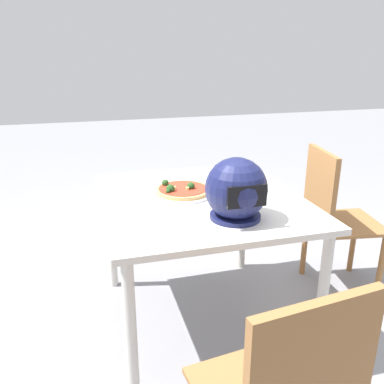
# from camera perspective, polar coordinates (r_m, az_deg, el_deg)

# --- Properties ---
(ground_plane) EXTENTS (14.00, 14.00, 0.00)m
(ground_plane) POSITION_cam_1_polar(r_m,az_deg,el_deg) (2.42, 1.18, -17.23)
(ground_plane) COLOR gray
(dining_table) EXTENTS (1.00, 1.08, 0.73)m
(dining_table) POSITION_cam_1_polar(r_m,az_deg,el_deg) (2.10, 1.31, -2.81)
(dining_table) COLOR beige
(dining_table) RESTS_ON ground
(pizza_plate) EXTENTS (0.32, 0.32, 0.01)m
(pizza_plate) POSITION_cam_1_polar(r_m,az_deg,el_deg) (2.12, -1.29, -0.12)
(pizza_plate) COLOR white
(pizza_plate) RESTS_ON dining_table
(pizza) EXTENTS (0.29, 0.29, 0.06)m
(pizza) POSITION_cam_1_polar(r_m,az_deg,el_deg) (2.11, -1.42, 0.35)
(pizza) COLOR tan
(pizza) RESTS_ON pizza_plate
(motorcycle_helmet) EXTENTS (0.28, 0.28, 0.28)m
(motorcycle_helmet) POSITION_cam_1_polar(r_m,az_deg,el_deg) (1.78, 6.23, 0.27)
(motorcycle_helmet) COLOR #191E4C
(motorcycle_helmet) RESTS_ON dining_table
(chair_side) EXTENTS (0.46, 0.46, 0.90)m
(chair_side) POSITION_cam_1_polar(r_m,az_deg,el_deg) (2.60, 19.10, -2.88)
(chair_side) COLOR #996638
(chair_side) RESTS_ON ground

